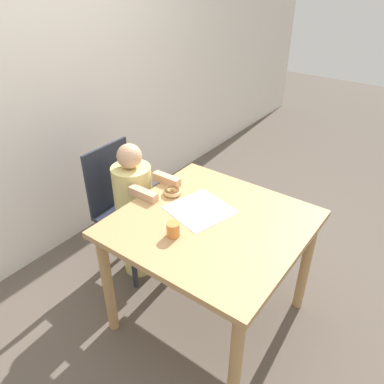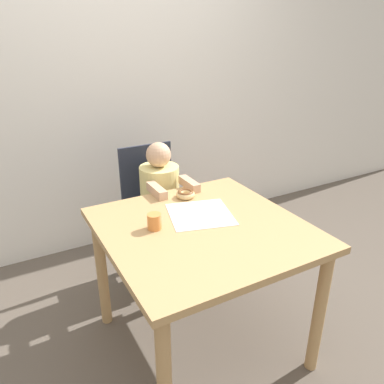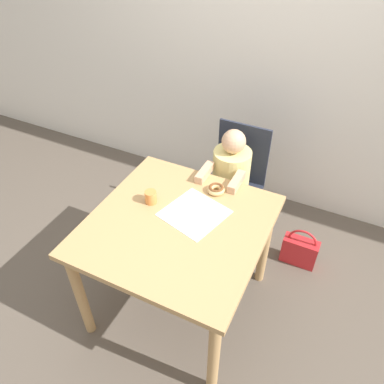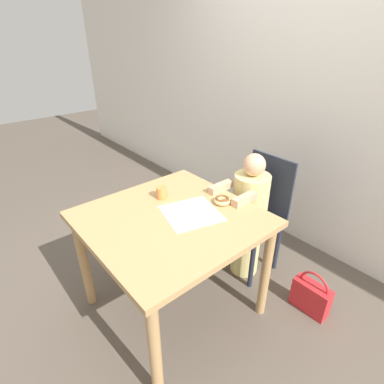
{
  "view_description": "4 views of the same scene",
  "coord_description": "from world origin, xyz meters",
  "px_view_note": "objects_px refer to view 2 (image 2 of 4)",
  "views": [
    {
      "loc": [
        -1.35,
        -0.87,
        1.93
      ],
      "look_at": [
        0.02,
        0.14,
        0.86
      ],
      "focal_mm": 35.0,
      "sensor_mm": 36.0,
      "label": 1
    },
    {
      "loc": [
        -0.82,
        -1.37,
        1.62
      ],
      "look_at": [
        0.02,
        0.14,
        0.86
      ],
      "focal_mm": 35.0,
      "sensor_mm": 36.0,
      "label": 2
    },
    {
      "loc": [
        0.71,
        -1.26,
        2.18
      ],
      "look_at": [
        0.02,
        0.14,
        0.86
      ],
      "focal_mm": 35.0,
      "sensor_mm": 36.0,
      "label": 3
    },
    {
      "loc": [
        1.2,
        -0.86,
        1.69
      ],
      "look_at": [
        0.02,
        0.14,
        0.86
      ],
      "focal_mm": 28.0,
      "sensor_mm": 36.0,
      "label": 4
    }
  ],
  "objects_px": {
    "donut": "(186,194)",
    "cup": "(154,221)",
    "child_figure": "(161,216)",
    "handbag": "(226,240)",
    "chair": "(154,212)"
  },
  "relations": [
    {
      "from": "child_figure",
      "to": "handbag",
      "type": "bearing_deg",
      "value": 4.08
    },
    {
      "from": "handbag",
      "to": "chair",
      "type": "bearing_deg",
      "value": 172.58
    },
    {
      "from": "donut",
      "to": "handbag",
      "type": "bearing_deg",
      "value": 33.2
    },
    {
      "from": "handbag",
      "to": "cup",
      "type": "height_order",
      "value": "cup"
    },
    {
      "from": "child_figure",
      "to": "handbag",
      "type": "height_order",
      "value": "child_figure"
    },
    {
      "from": "child_figure",
      "to": "donut",
      "type": "distance_m",
      "value": 0.41
    },
    {
      "from": "handbag",
      "to": "donut",
      "type": "bearing_deg",
      "value": -146.8
    },
    {
      "from": "chair",
      "to": "donut",
      "type": "relative_size",
      "value": 8.62
    },
    {
      "from": "cup",
      "to": "handbag",
      "type": "bearing_deg",
      "value": 35.7
    },
    {
      "from": "donut",
      "to": "cup",
      "type": "distance_m",
      "value": 0.39
    },
    {
      "from": "donut",
      "to": "handbag",
      "type": "relative_size",
      "value": 0.33
    },
    {
      "from": "child_figure",
      "to": "cup",
      "type": "distance_m",
      "value": 0.69
    },
    {
      "from": "chair",
      "to": "child_figure",
      "type": "bearing_deg",
      "value": -90.0
    },
    {
      "from": "donut",
      "to": "cup",
      "type": "bearing_deg",
      "value": -140.21
    },
    {
      "from": "cup",
      "to": "donut",
      "type": "bearing_deg",
      "value": 39.79
    }
  ]
}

